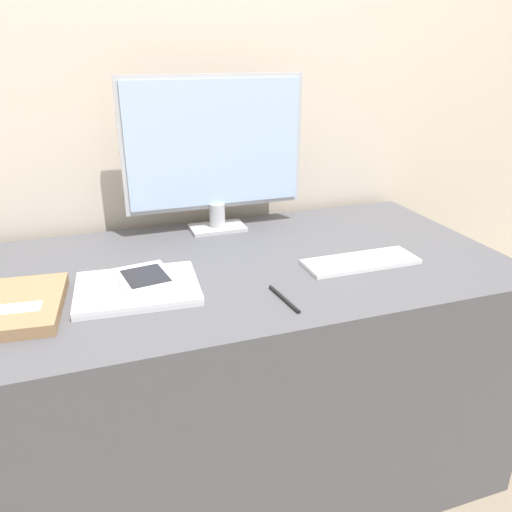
{
  "coord_description": "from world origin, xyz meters",
  "views": [
    {
      "loc": [
        -0.35,
        -1.13,
        1.3
      ],
      "look_at": [
        0.05,
        0.01,
        0.79
      ],
      "focal_mm": 35.0,
      "sensor_mm": 36.0,
      "label": 1
    }
  ],
  "objects_px": {
    "monitor": "(215,150)",
    "keyboard": "(360,261)",
    "notebook": "(19,306)",
    "pen": "(284,299)",
    "ereader": "(146,277)",
    "laptop": "(138,288)"
  },
  "relations": [
    {
      "from": "monitor",
      "to": "pen",
      "type": "bearing_deg",
      "value": -87.98
    },
    {
      "from": "monitor",
      "to": "laptop",
      "type": "distance_m",
      "value": 0.56
    },
    {
      "from": "laptop",
      "to": "notebook",
      "type": "height_order",
      "value": "notebook"
    },
    {
      "from": "monitor",
      "to": "keyboard",
      "type": "xyz_separation_m",
      "value": [
        0.31,
        -0.41,
        -0.26
      ]
    },
    {
      "from": "ereader",
      "to": "monitor",
      "type": "bearing_deg",
      "value": 51.94
    },
    {
      "from": "monitor",
      "to": "pen",
      "type": "xyz_separation_m",
      "value": [
        0.02,
        -0.55,
        -0.26
      ]
    },
    {
      "from": "keyboard",
      "to": "ereader",
      "type": "bearing_deg",
      "value": 175.31
    },
    {
      "from": "laptop",
      "to": "notebook",
      "type": "relative_size",
      "value": 1.08
    },
    {
      "from": "ereader",
      "to": "laptop",
      "type": "bearing_deg",
      "value": -133.54
    },
    {
      "from": "ereader",
      "to": "pen",
      "type": "distance_m",
      "value": 0.36
    },
    {
      "from": "laptop",
      "to": "ereader",
      "type": "xyz_separation_m",
      "value": [
        0.02,
        0.03,
        0.01
      ]
    },
    {
      "from": "laptop",
      "to": "pen",
      "type": "xyz_separation_m",
      "value": [
        0.33,
        -0.16,
        -0.01
      ]
    },
    {
      "from": "monitor",
      "to": "notebook",
      "type": "relative_size",
      "value": 2.01
    },
    {
      "from": "monitor",
      "to": "ereader",
      "type": "distance_m",
      "value": 0.52
    },
    {
      "from": "notebook",
      "to": "pen",
      "type": "xyz_separation_m",
      "value": [
        0.6,
        -0.15,
        -0.01
      ]
    },
    {
      "from": "pen",
      "to": "ereader",
      "type": "bearing_deg",
      "value": 148.52
    },
    {
      "from": "monitor",
      "to": "laptop",
      "type": "relative_size",
      "value": 1.86
    },
    {
      "from": "ereader",
      "to": "keyboard",
      "type": "bearing_deg",
      "value": -4.69
    },
    {
      "from": "pen",
      "to": "keyboard",
      "type": "bearing_deg",
      "value": 25.51
    },
    {
      "from": "keyboard",
      "to": "laptop",
      "type": "distance_m",
      "value": 0.62
    },
    {
      "from": "monitor",
      "to": "laptop",
      "type": "height_order",
      "value": "monitor"
    },
    {
      "from": "monitor",
      "to": "notebook",
      "type": "height_order",
      "value": "monitor"
    }
  ]
}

